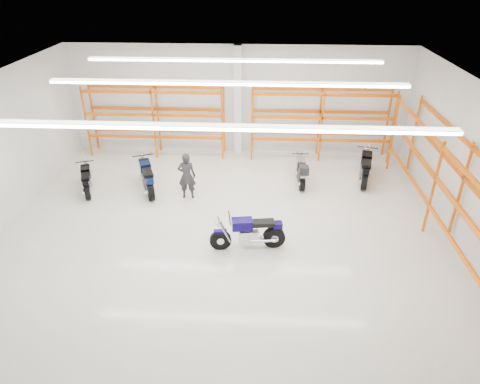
# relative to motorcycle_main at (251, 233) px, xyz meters

# --- Properties ---
(ground) EXTENTS (14.00, 14.00, 0.00)m
(ground) POSITION_rel_motorcycle_main_xyz_m (-0.77, 1.13, -0.51)
(ground) COLOR beige
(ground) RESTS_ON ground
(room_shell) EXTENTS (14.02, 12.02, 4.51)m
(room_shell) POSITION_rel_motorcycle_main_xyz_m (-0.77, 1.15, 2.78)
(room_shell) COLOR silver
(room_shell) RESTS_ON ground
(motorcycle_main) EXTENTS (2.20, 0.73, 1.08)m
(motorcycle_main) POSITION_rel_motorcycle_main_xyz_m (0.00, 0.00, 0.00)
(motorcycle_main) COLOR black
(motorcycle_main) RESTS_ON ground
(motorcycle_back_a) EXTENTS (0.88, 1.87, 0.95)m
(motorcycle_back_a) POSITION_rel_motorcycle_main_xyz_m (-6.00, 3.14, -0.06)
(motorcycle_back_a) COLOR black
(motorcycle_back_a) RESTS_ON ground
(motorcycle_back_b) EXTENTS (1.10, 2.20, 1.14)m
(motorcycle_back_b) POSITION_rel_motorcycle_main_xyz_m (-3.85, 3.31, 0.03)
(motorcycle_back_b) COLOR black
(motorcycle_back_b) RESTS_ON ground
(motorcycle_back_c) EXTENTS (0.65, 2.04, 1.05)m
(motorcycle_back_c) POSITION_rel_motorcycle_main_xyz_m (1.73, 4.11, -0.00)
(motorcycle_back_c) COLOR black
(motorcycle_back_c) RESTS_ON ground
(motorcycle_back_d) EXTENTS (0.89, 2.27, 1.12)m
(motorcycle_back_d) POSITION_rel_motorcycle_main_xyz_m (4.15, 4.50, 0.02)
(motorcycle_back_d) COLOR black
(motorcycle_back_d) RESTS_ON ground
(standing_man) EXTENTS (0.62, 0.42, 1.69)m
(standing_man) POSITION_rel_motorcycle_main_xyz_m (-2.31, 2.88, 0.34)
(standing_man) COLOR black
(standing_man) RESTS_ON ground
(structural_column) EXTENTS (0.32, 0.32, 4.50)m
(structural_column) POSITION_rel_motorcycle_main_xyz_m (-0.77, 6.95, 1.74)
(structural_column) COLOR white
(structural_column) RESTS_ON ground
(pallet_racking_back_left) EXTENTS (5.67, 0.87, 3.00)m
(pallet_racking_back_left) POSITION_rel_motorcycle_main_xyz_m (-4.17, 6.61, 1.28)
(pallet_racking_back_left) COLOR #D85A00
(pallet_racking_back_left) RESTS_ON ground
(pallet_racking_back_right) EXTENTS (5.67, 0.87, 3.00)m
(pallet_racking_back_right) POSITION_rel_motorcycle_main_xyz_m (2.63, 6.61, 1.28)
(pallet_racking_back_right) COLOR #D85A00
(pallet_racking_back_right) RESTS_ON ground
(pallet_racking_side) EXTENTS (0.87, 9.07, 3.00)m
(pallet_racking_side) POSITION_rel_motorcycle_main_xyz_m (5.71, 1.13, 1.31)
(pallet_racking_side) COLOR #D85A00
(pallet_racking_side) RESTS_ON ground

